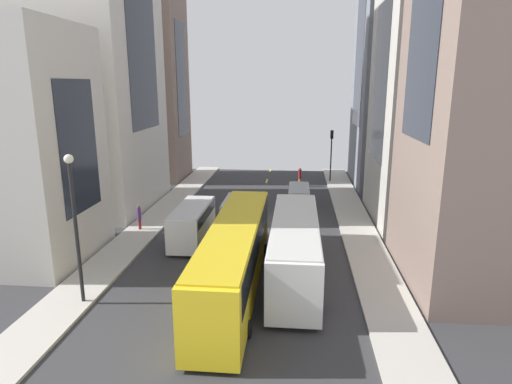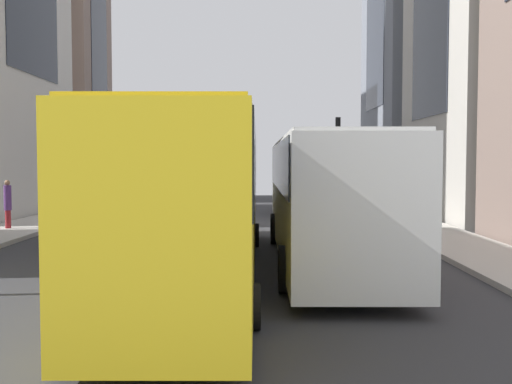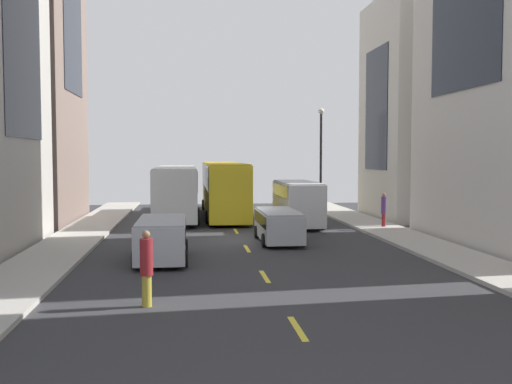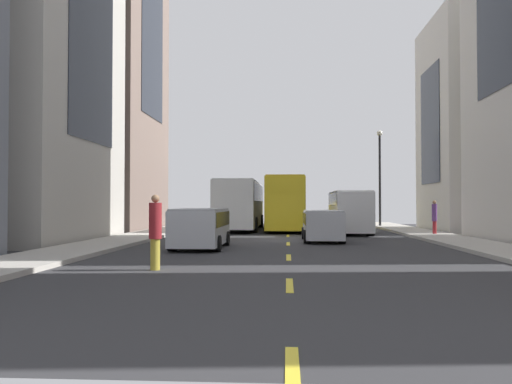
{
  "view_description": "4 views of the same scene",
  "coord_description": "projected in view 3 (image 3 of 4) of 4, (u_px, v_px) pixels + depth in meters",
  "views": [
    {
      "loc": [
        -3.31,
        32.88,
        10.7
      ],
      "look_at": [
        -0.36,
        1.76,
        2.89
      ],
      "focal_mm": 30.63,
      "sensor_mm": 36.0,
      "label": 1
    },
    {
      "loc": [
        -1.46,
        25.61,
        2.77
      ],
      "look_at": [
        -1.4,
        -3.0,
        1.24
      ],
      "focal_mm": 41.19,
      "sensor_mm": 36.0,
      "label": 2
    },
    {
      "loc": [
        -2.53,
        -28.42,
        4.06
      ],
      "look_at": [
        0.91,
        1.46,
        2.21
      ],
      "focal_mm": 41.33,
      "sensor_mm": 36.0,
      "label": 3
    },
    {
      "loc": [
        -0.06,
        -26.55,
        1.81
      ],
      "look_at": [
        -1.75,
        1.7,
        2.47
      ],
      "focal_mm": 36.32,
      "sensor_mm": 36.0,
      "label": 4
    }
  ],
  "objects": [
    {
      "name": "city_bus_white",
      "position": [
        176.0,
        188.0,
        37.91
      ],
      "size": [
        2.8,
        11.9,
        3.35
      ],
      "color": "silver",
      "rests_on": "ground"
    },
    {
      "name": "streetlamp_near",
      "position": [
        321.0,
        148.0,
        43.1
      ],
      "size": [
        0.44,
        0.44,
        7.39
      ],
      "color": "black",
      "rests_on": "ground"
    },
    {
      "name": "sidewalk_west",
      "position": [
        73.0,
        240.0,
        27.8
      ],
      "size": [
        2.66,
        44.0,
        0.15
      ],
      "primitive_type": "cube",
      "color": "#B2ADA3",
      "rests_on": "ground"
    },
    {
      "name": "lane_stripe_2",
      "position": [
        265.0,
        277.0,
        19.79
      ],
      "size": [
        0.16,
        2.0,
        0.01
      ],
      "primitive_type": "cube",
      "color": "yellow",
      "rests_on": "ground"
    },
    {
      "name": "car_silver_1",
      "position": [
        162.0,
        236.0,
        22.77
      ],
      "size": [
        2.02,
        4.67,
        1.62
      ],
      "color": "#B7BABF",
      "rests_on": "ground"
    },
    {
      "name": "delivery_van_white",
      "position": [
        298.0,
        200.0,
        33.93
      ],
      "size": [
        2.25,
        6.02,
        2.58
      ],
      "color": "white",
      "rests_on": "ground"
    },
    {
      "name": "building_east_2",
      "position": [
        447.0,
        110.0,
        38.29
      ],
      "size": [
        9.59,
        7.93,
        14.12
      ],
      "color": "beige",
      "rests_on": "ground"
    },
    {
      "name": "lane_stripe_1",
      "position": [
        298.0,
        328.0,
        13.84
      ],
      "size": [
        0.16,
        2.0,
        0.01
      ],
      "primitive_type": "cube",
      "color": "yellow",
      "rests_on": "ground"
    },
    {
      "name": "lane_stripe_3",
      "position": [
        247.0,
        249.0,
        25.74
      ],
      "size": [
        0.16,
        2.0,
        0.01
      ],
      "primitive_type": "cube",
      "color": "yellow",
      "rests_on": "ground"
    },
    {
      "name": "car_silver_0",
      "position": [
        278.0,
        223.0,
        27.66
      ],
      "size": [
        1.91,
        4.74,
        1.5
      ],
      "color": "#B7BABF",
      "rests_on": "ground"
    },
    {
      "name": "sidewalk_east",
      "position": [
        399.0,
        235.0,
        29.62
      ],
      "size": [
        2.66,
        44.0,
        0.15
      ],
      "primitive_type": "cube",
      "color": "#B2ADA3",
      "rests_on": "ground"
    },
    {
      "name": "streetcar_yellow",
      "position": [
        223.0,
        184.0,
        39.98
      ],
      "size": [
        2.7,
        14.82,
        3.59
      ],
      "color": "yellow",
      "rests_on": "ground"
    },
    {
      "name": "pedestrian_walking_far",
      "position": [
        146.0,
        266.0,
        15.8
      ],
      "size": [
        0.35,
        0.35,
        2.07
      ],
      "rotation": [
        0.0,
        0.0,
        1.37
      ],
      "color": "gold",
      "rests_on": "ground"
    },
    {
      "name": "lane_stripe_7",
      "position": [
        219.0,
        204.0,
        49.54
      ],
      "size": [
        0.16,
        2.0,
        0.01
      ],
      "primitive_type": "cube",
      "color": "yellow",
      "rests_on": "ground"
    },
    {
      "name": "lane_stripe_5",
      "position": [
        228.0,
        219.0,
        37.64
      ],
      "size": [
        0.16,
        2.0,
        0.01
      ],
      "primitive_type": "cube",
      "color": "yellow",
      "rests_on": "ground"
    },
    {
      "name": "lane_stripe_6",
      "position": [
        223.0,
        211.0,
        43.59
      ],
      "size": [
        0.16,
        2.0,
        0.01
      ],
      "primitive_type": "cube",
      "color": "yellow",
      "rests_on": "ground"
    },
    {
      "name": "pedestrian_crossing_mid",
      "position": [
        384.0,
        208.0,
        32.55
      ],
      "size": [
        0.28,
        0.28,
        1.87
      ],
      "rotation": [
        0.0,
        0.0,
        2.29
      ],
      "color": "maroon",
      "rests_on": "ground"
    },
    {
      "name": "ground_plane",
      "position": [
        241.0,
        239.0,
        28.72
      ],
      "size": [
        42.61,
        42.61,
        0.0
      ],
      "primitive_type": "plane",
      "color": "#333335"
    },
    {
      "name": "lane_stripe_4",
      "position": [
        236.0,
        231.0,
        31.69
      ],
      "size": [
        0.16,
        2.0,
        0.01
      ],
      "primitive_type": "cube",
      "color": "yellow",
      "rests_on": "ground"
    }
  ]
}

